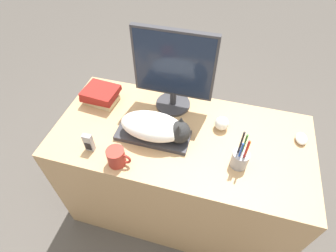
{
  "coord_description": "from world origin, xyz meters",
  "views": [
    {
      "loc": [
        0.17,
        -0.55,
        1.82
      ],
      "look_at": [
        -0.07,
        0.31,
        0.84
      ],
      "focal_mm": 28.0,
      "sensor_mm": 36.0,
      "label": 1
    }
  ],
  "objects_px": {
    "book_stack": "(101,95)",
    "monitor": "(174,69)",
    "computer_mouse": "(301,138)",
    "baseball": "(222,123)",
    "coffee_mug": "(117,157)",
    "phone": "(89,143)",
    "pen_cup": "(240,158)",
    "cat": "(157,127)",
    "keyboard": "(153,135)"
  },
  "relations": [
    {
      "from": "pen_cup",
      "to": "baseball",
      "type": "xyz_separation_m",
      "value": [
        -0.11,
        0.21,
        -0.01
      ]
    },
    {
      "from": "monitor",
      "to": "phone",
      "type": "bearing_deg",
      "value": -126.93
    },
    {
      "from": "computer_mouse",
      "to": "coffee_mug",
      "type": "relative_size",
      "value": 0.69
    },
    {
      "from": "cat",
      "to": "coffee_mug",
      "type": "xyz_separation_m",
      "value": [
        -0.14,
        -0.2,
        -0.04
      ]
    },
    {
      "from": "phone",
      "to": "cat",
      "type": "bearing_deg",
      "value": 27.8
    },
    {
      "from": "keyboard",
      "to": "baseball",
      "type": "xyz_separation_m",
      "value": [
        0.33,
        0.16,
        0.03
      ]
    },
    {
      "from": "coffee_mug",
      "to": "baseball",
      "type": "bearing_deg",
      "value": 38.47
    },
    {
      "from": "book_stack",
      "to": "cat",
      "type": "bearing_deg",
      "value": -24.44
    },
    {
      "from": "computer_mouse",
      "to": "pen_cup",
      "type": "relative_size",
      "value": 0.36
    },
    {
      "from": "monitor",
      "to": "baseball",
      "type": "relative_size",
      "value": 6.27
    },
    {
      "from": "coffee_mug",
      "to": "pen_cup",
      "type": "xyz_separation_m",
      "value": [
        0.56,
        0.14,
        0.0
      ]
    },
    {
      "from": "pen_cup",
      "to": "phone",
      "type": "relative_size",
      "value": 2.17
    },
    {
      "from": "keyboard",
      "to": "monitor",
      "type": "xyz_separation_m",
      "value": [
        0.04,
        0.26,
        0.24
      ]
    },
    {
      "from": "computer_mouse",
      "to": "book_stack",
      "type": "bearing_deg",
      "value": 179.79
    },
    {
      "from": "phone",
      "to": "keyboard",
      "type": "bearing_deg",
      "value": 29.97
    },
    {
      "from": "cat",
      "to": "computer_mouse",
      "type": "xyz_separation_m",
      "value": [
        0.71,
        0.18,
        -0.07
      ]
    },
    {
      "from": "keyboard",
      "to": "computer_mouse",
      "type": "relative_size",
      "value": 4.7
    },
    {
      "from": "monitor",
      "to": "computer_mouse",
      "type": "relative_size",
      "value": 5.78
    },
    {
      "from": "cat",
      "to": "book_stack",
      "type": "distance_m",
      "value": 0.44
    },
    {
      "from": "keyboard",
      "to": "pen_cup",
      "type": "distance_m",
      "value": 0.45
    },
    {
      "from": "phone",
      "to": "book_stack",
      "type": "height_order",
      "value": "phone"
    },
    {
      "from": "computer_mouse",
      "to": "book_stack",
      "type": "height_order",
      "value": "book_stack"
    },
    {
      "from": "book_stack",
      "to": "monitor",
      "type": "bearing_deg",
      "value": 10.74
    },
    {
      "from": "book_stack",
      "to": "pen_cup",
      "type": "bearing_deg",
      "value": -16.24
    },
    {
      "from": "cat",
      "to": "pen_cup",
      "type": "xyz_separation_m",
      "value": [
        0.42,
        -0.06,
        -0.03
      ]
    },
    {
      "from": "coffee_mug",
      "to": "baseball",
      "type": "distance_m",
      "value": 0.57
    },
    {
      "from": "keyboard",
      "to": "baseball",
      "type": "distance_m",
      "value": 0.37
    },
    {
      "from": "cat",
      "to": "coffee_mug",
      "type": "relative_size",
      "value": 3.05
    },
    {
      "from": "cat",
      "to": "monitor",
      "type": "distance_m",
      "value": 0.31
    },
    {
      "from": "cat",
      "to": "phone",
      "type": "bearing_deg",
      "value": -152.2
    },
    {
      "from": "monitor",
      "to": "coffee_mug",
      "type": "relative_size",
      "value": 3.98
    },
    {
      "from": "monitor",
      "to": "coffee_mug",
      "type": "distance_m",
      "value": 0.52
    },
    {
      "from": "monitor",
      "to": "keyboard",
      "type": "bearing_deg",
      "value": -98.51
    },
    {
      "from": "keyboard",
      "to": "book_stack",
      "type": "relative_size",
      "value": 1.85
    },
    {
      "from": "monitor",
      "to": "computer_mouse",
      "type": "bearing_deg",
      "value": -6.71
    },
    {
      "from": "computer_mouse",
      "to": "baseball",
      "type": "height_order",
      "value": "baseball"
    },
    {
      "from": "keyboard",
      "to": "phone",
      "type": "bearing_deg",
      "value": -150.03
    },
    {
      "from": "monitor",
      "to": "cat",
      "type": "bearing_deg",
      "value": -92.87
    },
    {
      "from": "computer_mouse",
      "to": "pen_cup",
      "type": "xyz_separation_m",
      "value": [
        -0.29,
        -0.23,
        0.03
      ]
    },
    {
      "from": "keyboard",
      "to": "computer_mouse",
      "type": "bearing_deg",
      "value": 13.51
    },
    {
      "from": "phone",
      "to": "pen_cup",
      "type": "bearing_deg",
      "value": 8.13
    },
    {
      "from": "baseball",
      "to": "book_stack",
      "type": "height_order",
      "value": "book_stack"
    },
    {
      "from": "cat",
      "to": "pen_cup",
      "type": "distance_m",
      "value": 0.42
    },
    {
      "from": "monitor",
      "to": "phone",
      "type": "xyz_separation_m",
      "value": [
        -0.31,
        -0.42,
        -0.2
      ]
    },
    {
      "from": "cat",
      "to": "phone",
      "type": "relative_size",
      "value": 3.46
    },
    {
      "from": "coffee_mug",
      "to": "baseball",
      "type": "relative_size",
      "value": 1.57
    },
    {
      "from": "coffee_mug",
      "to": "book_stack",
      "type": "distance_m",
      "value": 0.46
    },
    {
      "from": "phone",
      "to": "book_stack",
      "type": "relative_size",
      "value": 0.5
    },
    {
      "from": "pen_cup",
      "to": "baseball",
      "type": "distance_m",
      "value": 0.24
    },
    {
      "from": "cat",
      "to": "phone",
      "type": "height_order",
      "value": "cat"
    }
  ]
}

